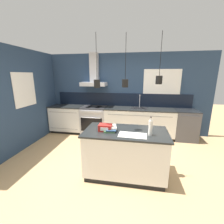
# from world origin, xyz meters

# --- Properties ---
(ground_plane) EXTENTS (16.00, 16.00, 0.00)m
(ground_plane) POSITION_xyz_m (0.00, 0.00, 0.00)
(ground_plane) COLOR tan
(ground_plane) RESTS_ON ground
(wall_back) EXTENTS (5.60, 2.46, 2.60)m
(wall_back) POSITION_xyz_m (-0.05, 2.00, 1.36)
(wall_back) COLOR navy
(wall_back) RESTS_ON ground_plane
(wall_left) EXTENTS (0.08, 3.80, 2.60)m
(wall_left) POSITION_xyz_m (-2.43, 0.70, 1.30)
(wall_left) COLOR navy
(wall_left) RESTS_ON ground_plane
(counter_run_left) EXTENTS (1.10, 0.64, 0.91)m
(counter_run_left) POSITION_xyz_m (-1.82, 1.69, 0.46)
(counter_run_left) COLOR black
(counter_run_left) RESTS_ON ground_plane
(counter_run_sink) EXTENTS (2.15, 0.64, 1.32)m
(counter_run_sink) POSITION_xyz_m (0.59, 1.69, 0.46)
(counter_run_sink) COLOR black
(counter_run_sink) RESTS_ON ground_plane
(oven_range) EXTENTS (0.80, 0.66, 0.91)m
(oven_range) POSITION_xyz_m (-0.88, 1.69, 0.46)
(oven_range) COLOR #B5B5BA
(oven_range) RESTS_ON ground_plane
(dishwasher) EXTENTS (0.64, 0.65, 0.91)m
(dishwasher) POSITION_xyz_m (1.98, 1.69, 0.46)
(dishwasher) COLOR #4C4C51
(dishwasher) RESTS_ON ground_plane
(kitchen_island) EXTENTS (1.54, 0.82, 0.91)m
(kitchen_island) POSITION_xyz_m (0.33, -0.31, 0.46)
(kitchen_island) COLOR black
(kitchen_island) RESTS_ON ground_plane
(bottle_on_island) EXTENTS (0.07, 0.07, 0.33)m
(bottle_on_island) POSITION_xyz_m (0.76, -0.44, 1.05)
(bottle_on_island) COLOR silver
(bottle_on_island) RESTS_ON kitchen_island
(book_stack) EXTENTS (0.27, 0.36, 0.08)m
(book_stack) POSITION_xyz_m (0.05, -0.31, 0.95)
(book_stack) COLOR #4C7F4C
(book_stack) RESTS_ON kitchen_island
(red_supply_box) EXTENTS (0.24, 0.18, 0.12)m
(red_supply_box) POSITION_xyz_m (-0.04, -0.37, 0.97)
(red_supply_box) COLOR red
(red_supply_box) RESTS_ON kitchen_island
(paper_pile) EXTENTS (0.49, 0.29, 0.01)m
(paper_pile) POSITION_xyz_m (0.47, -0.50, 0.91)
(paper_pile) COLOR silver
(paper_pile) RESTS_ON kitchen_island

